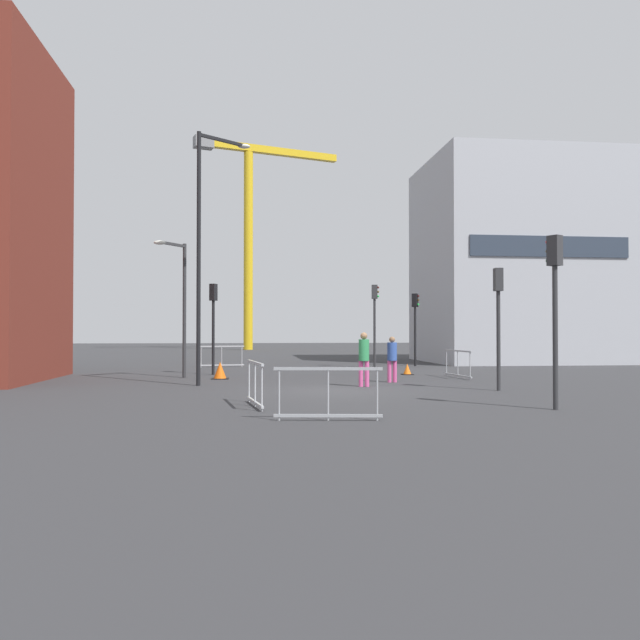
{
  "coord_description": "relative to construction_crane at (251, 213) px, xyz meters",
  "views": [
    {
      "loc": [
        -2.82,
        -19.4,
        1.81
      ],
      "look_at": [
        0.0,
        4.71,
        2.23
      ],
      "focal_mm": 36.26,
      "sensor_mm": 36.0,
      "label": 1
    }
  ],
  "objects": [
    {
      "name": "streetlamp_tall",
      "position": [
        -1.92,
        -41.82,
        -8.52
      ],
      "size": [
        1.78,
        1.32,
        8.49
      ],
      "color": "black",
      "rests_on": "ground"
    },
    {
      "name": "office_block",
      "position": [
        15.35,
        -26.96,
        -7.56
      ],
      "size": [
        10.4,
        9.26,
        11.88
      ],
      "color": "#A8AAB2",
      "rests_on": "ground"
    },
    {
      "name": "safety_barrier_left_run",
      "position": [
        7.63,
        -39.5,
        -12.93
      ],
      "size": [
        0.27,
        2.5,
        1.08
      ],
      "color": "#9EA0A5",
      "rests_on": "ground"
    },
    {
      "name": "traffic_cone_striped",
      "position": [
        -1.51,
        -39.01,
        -13.19
      ],
      "size": [
        0.65,
        0.65,
        0.65
      ],
      "color": "black",
      "rests_on": "ground"
    },
    {
      "name": "traffic_light_near",
      "position": [
        8.22,
        -31.06,
        -10.95
      ],
      "size": [
        0.38,
        0.36,
        3.77
      ],
      "color": "black",
      "rests_on": "ground"
    },
    {
      "name": "safety_barrier_rear",
      "position": [
        -1.74,
        -30.76,
        -12.93
      ],
      "size": [
        2.27,
        0.39,
        1.08
      ],
      "color": "#B2B5BA",
      "rests_on": "ground"
    },
    {
      "name": "construction_crane",
      "position": [
        0.0,
        0.0,
        0.0
      ],
      "size": [
        14.48,
        5.53,
        20.43
      ],
      "color": "gold",
      "rests_on": "ground"
    },
    {
      "name": "traffic_light_island",
      "position": [
        6.53,
        -49.58,
        -10.79
      ],
      "size": [
        0.35,
        0.39,
        4.03
      ],
      "color": "#2D2D30",
      "rests_on": "ground"
    },
    {
      "name": "ground",
      "position": [
        2.23,
        -44.35,
        -13.5
      ],
      "size": [
        160.0,
        160.0,
        0.0
      ],
      "primitive_type": "plane",
      "color": "#333335"
    },
    {
      "name": "pedestrian_walking",
      "position": [
        3.29,
        -42.96,
        -12.46
      ],
      "size": [
        0.34,
        0.34,
        1.77
      ],
      "color": "#D14C8C",
      "rests_on": "ground"
    },
    {
      "name": "traffic_light_far",
      "position": [
        7.11,
        -44.82,
        -10.97
      ],
      "size": [
        0.26,
        0.38,
        3.74
      ],
      "color": "#2D2D30",
      "rests_on": "ground"
    },
    {
      "name": "safety_barrier_right_run",
      "position": [
        1.09,
        -50.77,
        -12.93
      ],
      "size": [
        2.2,
        0.35,
        1.08
      ],
      "color": "#9EA0A5",
      "rests_on": "ground"
    },
    {
      "name": "traffic_light_verge",
      "position": [
        5.85,
        -32.16,
        -10.73
      ],
      "size": [
        0.38,
        0.27,
        4.12
      ],
      "color": "#2D2D30",
      "rests_on": "ground"
    },
    {
      "name": "safety_barrier_mid_span",
      "position": [
        -0.34,
        -48.12,
        -12.93
      ],
      "size": [
        0.36,
        2.21,
        1.08
      ],
      "color": "#B2B5BA",
      "rests_on": "ground"
    },
    {
      "name": "pedestrian_waiting",
      "position": [
        4.61,
        -41.3,
        -12.56
      ],
      "size": [
        0.34,
        0.34,
        1.62
      ],
      "color": "#D14C8C",
      "rests_on": "ground"
    },
    {
      "name": "traffic_cone_orange",
      "position": [
        6.14,
        -37.48,
        -13.29
      ],
      "size": [
        0.45,
        0.45,
        0.46
      ],
      "color": "black",
      "rests_on": "ground"
    },
    {
      "name": "traffic_light_corner",
      "position": [
        -1.88,
        -36.54,
        -10.94
      ],
      "size": [
        0.34,
        0.39,
        3.79
      ],
      "color": "black",
      "rests_on": "ground"
    },
    {
      "name": "streetlamp_short",
      "position": [
        -3.07,
        -38.37,
        -10.3
      ],
      "size": [
        1.1,
        1.32,
        5.23
      ],
      "color": "#2D2D30",
      "rests_on": "ground"
    }
  ]
}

